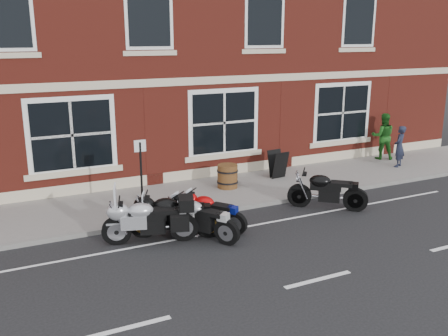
{
  "coord_description": "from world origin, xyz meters",
  "views": [
    {
      "loc": [
        -5.77,
        -10.48,
        4.85
      ],
      "look_at": [
        0.09,
        1.6,
        1.25
      ],
      "focal_mm": 40.0,
      "sensor_mm": 36.0,
      "label": 1
    }
  ],
  "objects": [
    {
      "name": "moto_sport_red",
      "position": [
        -0.82,
        0.47,
        0.51
      ],
      "size": [
        1.24,
        1.67,
        0.89
      ],
      "rotation": [
        0.0,
        0.0,
        0.62
      ],
      "color": "black",
      "rests_on": "ground"
    },
    {
      "name": "moto_touring_silver",
      "position": [
        -2.55,
        0.36,
        0.61
      ],
      "size": [
        2.24,
        0.86,
        1.51
      ],
      "rotation": [
        0.0,
        0.0,
        1.28
      ],
      "color": "black",
      "rests_on": "ground"
    },
    {
      "name": "pedestrian_right",
      "position": [
        8.11,
        3.96,
        1.02
      ],
      "size": [
        1.1,
        1.04,
        1.8
      ],
      "primitive_type": "imported",
      "rotation": [
        0.0,
        0.0,
        2.6
      ],
      "color": "#195217",
      "rests_on": "sidewalk"
    },
    {
      "name": "moto_sport_black",
      "position": [
        -1.86,
        0.4,
        0.6
      ],
      "size": [
        2.14,
        1.13,
        1.04
      ],
      "rotation": [
        0.0,
        0.0,
        1.12
      ],
      "color": "black",
      "rests_on": "ground"
    },
    {
      "name": "kerb",
      "position": [
        0.0,
        1.42,
        0.06
      ],
      "size": [
        30.0,
        0.16,
        0.12
      ],
      "primitive_type": "cube",
      "color": "slate",
      "rests_on": "ground"
    },
    {
      "name": "parking_sign",
      "position": [
        -2.3,
        1.55,
        1.36
      ],
      "size": [
        0.3,
        0.06,
        2.15
      ],
      "rotation": [
        0.0,
        0.0,
        -0.03
      ],
      "color": "black",
      "rests_on": "sidewalk"
    },
    {
      "name": "sidewalk",
      "position": [
        0.0,
        3.0,
        0.06
      ],
      "size": [
        30.0,
        3.0,
        0.12
      ],
      "primitive_type": "cube",
      "color": "slate",
      "rests_on": "ground"
    },
    {
      "name": "pedestrian_left",
      "position": [
        7.8,
        2.76,
        0.88
      ],
      "size": [
        0.66,
        0.59,
        1.52
      ],
      "primitive_type": "imported",
      "rotation": [
        0.0,
        0.0,
        3.67
      ],
      "color": "#1A1F30",
      "rests_on": "sidewalk"
    },
    {
      "name": "pub_building",
      "position": [
        0.0,
        10.5,
        6.0
      ],
      "size": [
        24.0,
        12.0,
        12.0
      ],
      "primitive_type": "cube",
      "color": "maroon",
      "rests_on": "ground"
    },
    {
      "name": "moto_naked_black",
      "position": [
        2.76,
        0.45,
        0.59
      ],
      "size": [
        1.82,
        1.57,
        1.02
      ],
      "rotation": [
        0.0,
        0.0,
        0.87
      ],
      "color": "black",
      "rests_on": "ground"
    },
    {
      "name": "a_board_sign",
      "position": [
        3.03,
        3.47,
        0.59
      ],
      "size": [
        0.6,
        0.43,
        0.93
      ],
      "primitive_type": null,
      "rotation": [
        0.0,
        0.0,
        0.11
      ],
      "color": "black",
      "rests_on": "sidewalk"
    },
    {
      "name": "ground",
      "position": [
        0.0,
        0.0,
        0.0
      ],
      "size": [
        80.0,
        80.0,
        0.0
      ],
      "primitive_type": "plane",
      "color": "black",
      "rests_on": "ground"
    },
    {
      "name": "moto_sport_silver",
      "position": [
        -1.31,
        0.05,
        0.55
      ],
      "size": [
        1.29,
        1.85,
        0.96
      ],
      "rotation": [
        0.0,
        0.0,
        0.58
      ],
      "color": "black",
      "rests_on": "ground"
    },
    {
      "name": "barrel_planter",
      "position": [
        0.98,
        3.18,
        0.49
      ],
      "size": [
        0.67,
        0.67,
        0.75
      ],
      "color": "#4E3A14",
      "rests_on": "sidewalk"
    }
  ]
}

